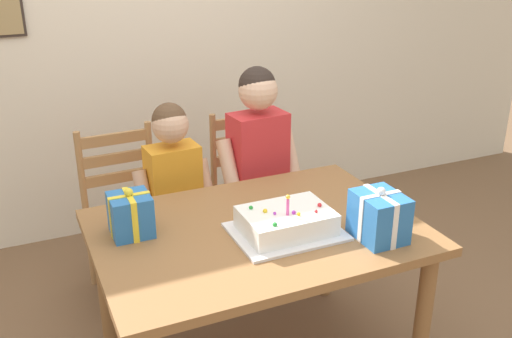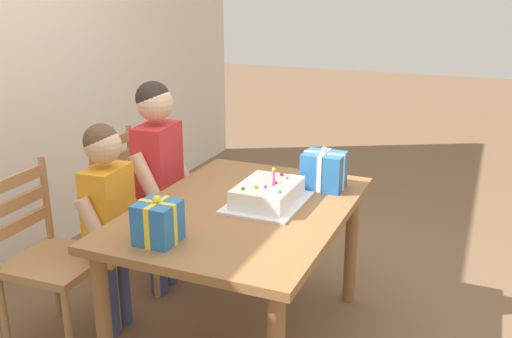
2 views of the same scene
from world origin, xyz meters
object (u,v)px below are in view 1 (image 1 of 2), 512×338
at_px(gift_box_red_large, 379,216).
at_px(child_younger, 174,187).
at_px(gift_box_beside_cake, 131,215).
at_px(chair_right, 254,191).
at_px(birthday_cake, 286,223).
at_px(dining_table, 257,248).
at_px(child_older, 258,158).
at_px(chair_left, 127,214).

height_order(gift_box_red_large, child_younger, child_younger).
relative_size(gift_box_beside_cake, child_younger, 0.19).
bearing_deg(chair_right, gift_box_red_large, -88.06).
relative_size(birthday_cake, chair_right, 0.48).
height_order(dining_table, child_older, child_older).
height_order(birthday_cake, child_older, child_older).
bearing_deg(birthday_cake, chair_left, 115.58).
distance_m(birthday_cake, child_younger, 0.80).
bearing_deg(dining_table, child_younger, 104.15).
height_order(chair_right, child_younger, child_younger).
height_order(gift_box_red_large, child_older, child_older).
relative_size(gift_box_red_large, chair_right, 0.25).
xyz_separation_m(dining_table, chair_left, (-0.38, 0.88, -0.17)).
bearing_deg(gift_box_beside_cake, birthday_cake, -23.46).
bearing_deg(dining_table, gift_box_red_large, -33.82).
relative_size(chair_right, child_younger, 0.82).
distance_m(chair_right, child_younger, 0.62).
relative_size(gift_box_beside_cake, chair_right, 0.23).
bearing_deg(chair_left, chair_right, 0.00).
distance_m(chair_left, child_older, 0.77).
distance_m(dining_table, chair_right, 0.97).
xyz_separation_m(dining_table, birthday_cake, (0.09, -0.09, 0.15)).
height_order(gift_box_beside_cake, chair_left, gift_box_beside_cake).
height_order(chair_left, chair_right, same).
distance_m(birthday_cake, gift_box_beside_cake, 0.63).
bearing_deg(chair_left, gift_box_red_large, -55.77).
bearing_deg(chair_left, child_younger, -46.46).
height_order(dining_table, child_younger, child_younger).
xyz_separation_m(gift_box_red_large, child_younger, (-0.58, 0.94, -0.15)).
relative_size(birthday_cake, gift_box_red_large, 1.94).
distance_m(gift_box_red_large, chair_left, 1.44).
bearing_deg(gift_box_beside_cake, child_older, 32.30).
distance_m(birthday_cake, child_older, 0.78).
relative_size(gift_box_red_large, child_older, 0.18).
distance_m(dining_table, gift_box_red_large, 0.53).
bearing_deg(chair_right, gift_box_beside_cake, -140.12).
height_order(gift_box_beside_cake, child_younger, child_younger).
bearing_deg(chair_left, gift_box_beside_cake, -99.02).
distance_m(dining_table, chair_left, 0.97).
relative_size(gift_box_red_large, child_younger, 0.20).
bearing_deg(dining_table, child_older, 65.46).
relative_size(birthday_cake, child_younger, 0.39).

